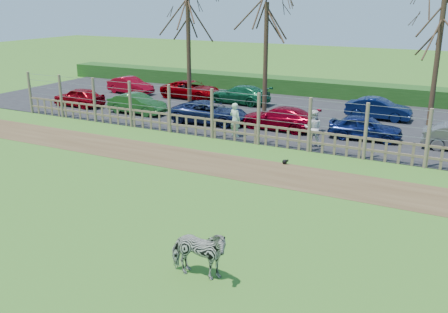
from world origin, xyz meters
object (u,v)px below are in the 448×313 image
at_px(car_4, 365,127).
at_px(car_9, 240,94).
at_px(car_8, 191,90).
at_px(tree_mid, 266,32).
at_px(car_7, 130,85).
at_px(car_3, 279,118).
at_px(car_1, 137,104).
at_px(visitor_a, 235,120).
at_px(car_0, 79,97).
at_px(visitor_b, 313,128).
at_px(zebra, 198,253).
at_px(car_11, 378,109).
at_px(crow, 285,162).
at_px(tree_right, 441,29).
at_px(tree_left, 188,18).
at_px(car_2, 210,112).

xyz_separation_m(car_4, car_9, (-9.25, 5.08, 0.00)).
relative_size(car_4, car_8, 0.82).
relative_size(tree_mid, car_7, 1.87).
bearing_deg(car_9, car_3, 45.95).
relative_size(car_3, car_8, 0.96).
bearing_deg(car_1, visitor_a, -105.25).
relative_size(tree_mid, visitor_a, 3.96).
xyz_separation_m(car_0, car_4, (18.07, 0.43, 0.00)).
bearing_deg(visitor_b, car_0, -22.36).
height_order(zebra, car_0, zebra).
height_order(car_8, car_11, same).
bearing_deg(car_4, crow, 153.08).
height_order(tree_right, car_7, tree_right).
height_order(tree_mid, car_8, tree_mid).
height_order(tree_right, crow, tree_right).
height_order(tree_left, car_8, tree_left).
bearing_deg(car_9, visitor_a, 26.89).
height_order(zebra, car_3, zebra).
relative_size(car_2, car_9, 1.04).
bearing_deg(car_4, visitor_a, 107.92).
distance_m(car_2, car_3, 3.97).
bearing_deg(tree_left, car_8, 119.51).
height_order(car_2, car_3, same).
xyz_separation_m(car_1, car_4, (13.46, 0.46, 0.00)).
height_order(visitor_b, crow, visitor_b).
distance_m(tree_left, car_2, 5.84).
bearing_deg(tree_mid, zebra, -72.39).
bearing_deg(car_9, visitor_b, 47.80).
bearing_deg(car_8, car_1, 177.63).
xyz_separation_m(tree_mid, visitor_a, (0.45, -4.84, -3.96)).
distance_m(visitor_a, car_3, 2.83).
bearing_deg(car_3, car_7, -107.48).
bearing_deg(car_11, crow, 170.14).
height_order(tree_left, crow, tree_left).
height_order(crow, car_0, car_0).
height_order(car_7, car_11, same).
bearing_deg(car_2, visitor_b, -110.43).
xyz_separation_m(zebra, visitor_a, (-4.99, 12.29, 0.23)).
bearing_deg(zebra, car_1, 34.33).
bearing_deg(tree_right, car_11, 147.05).
relative_size(visitor_b, car_11, 0.47).
bearing_deg(visitor_a, car_4, -142.51).
xyz_separation_m(visitor_b, car_1, (-11.52, 1.84, -0.26)).
relative_size(visitor_b, car_7, 0.47).
bearing_deg(visitor_b, visitor_a, -12.99).
height_order(tree_right, car_1, tree_right).
bearing_deg(car_9, crow, 37.26).
relative_size(crow, car_2, 0.06).
xyz_separation_m(crow, car_9, (-7.09, 10.42, 0.53)).
xyz_separation_m(tree_right, zebra, (-3.56, -17.63, -4.56)).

